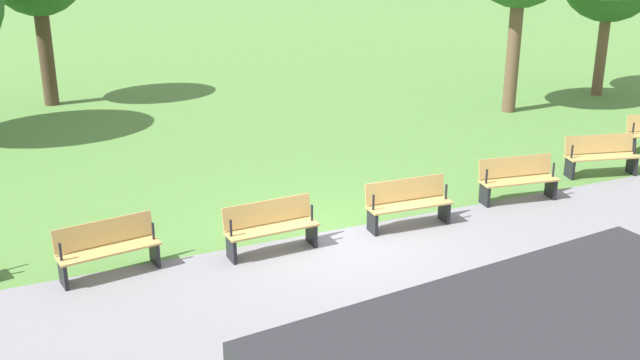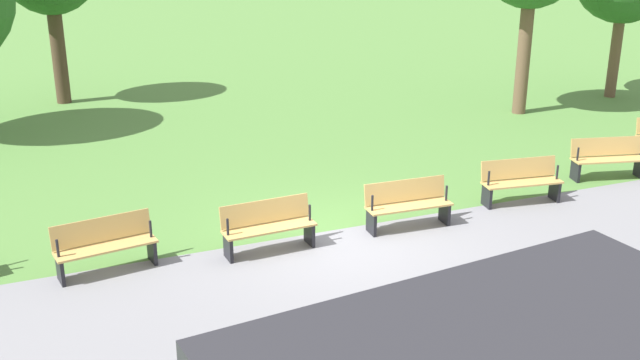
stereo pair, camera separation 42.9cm
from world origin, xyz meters
name	(u,v)px [view 2 (the right image)]	position (x,y,z in m)	size (l,w,h in m)	color
ground_plane	(342,240)	(0.00, 0.00, 0.00)	(120.00, 120.00, 0.00)	#54843D
path_paving	(393,288)	(0.00, 2.00, 0.00)	(39.31, 4.93, 0.01)	gray
bench_2	(608,158)	(-6.78, -0.88, 0.47)	(1.70, 0.85, 0.89)	tan
bench_3	(521,181)	(-4.09, -0.36, 0.47)	(1.68, 0.70, 0.89)	tan
bench_4	(408,204)	(-1.37, -0.10, 0.47)	(1.65, 0.55, 0.89)	tan
bench_5	(268,226)	(1.37, -0.10, 0.47)	(1.65, 0.55, 0.89)	tan
bench_6	(105,245)	(4.09, -0.36, 0.47)	(1.68, 0.70, 0.89)	tan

